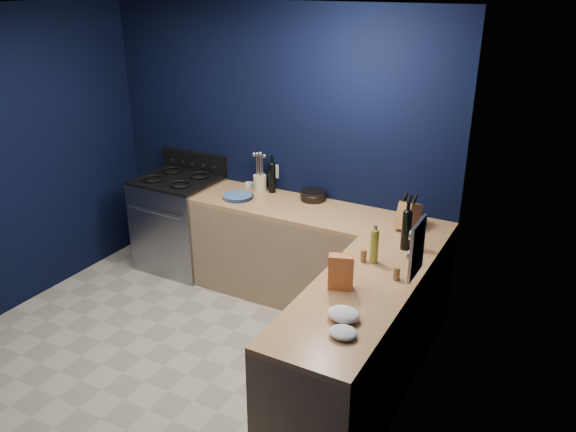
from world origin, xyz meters
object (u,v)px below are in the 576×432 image
Objects in this scene: utensil_crock at (260,183)px; knife_block at (408,216)px; gas_range at (180,224)px; crouton_bag at (341,272)px; plate_stack at (238,196)px.

utensil_crock is 0.71× the size of knife_block.
utensil_crock is at bearing -173.20° from knife_block.
knife_block is at bearing -7.18° from utensil_crock.
crouton_bag reaches higher than gas_range.
knife_block is (1.51, -0.19, 0.03)m from utensil_crock.
knife_block reaches higher than gas_range.
utensil_crock is (0.08, 0.27, 0.06)m from plate_stack.
knife_block reaches higher than crouton_bag.
plate_stack is at bearing 125.15° from crouton_bag.
knife_block is (2.34, 0.02, 0.55)m from gas_range.
knife_block reaches higher than plate_stack.
knife_block is (1.58, 0.08, 0.09)m from plate_stack.
utensil_crock is (0.83, 0.21, 0.52)m from gas_range.
plate_stack is at bearing -163.08° from knife_block.
plate_stack is (0.76, -0.06, 0.46)m from gas_range.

